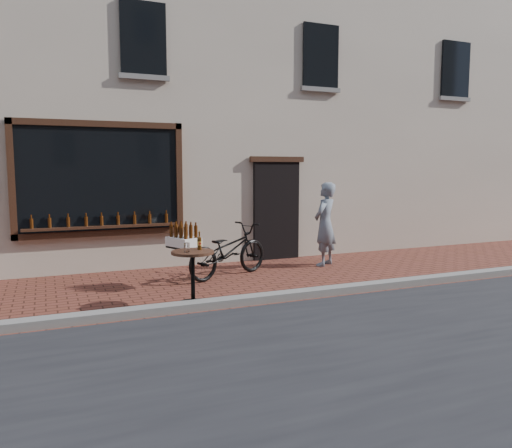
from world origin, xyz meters
name	(u,v)px	position (x,y,z in m)	size (l,w,h in m)	color
ground	(260,306)	(0.00, 0.00, 0.00)	(90.00, 90.00, 0.00)	#5E2B1E
kerb	(255,299)	(0.00, 0.20, 0.06)	(90.00, 0.25, 0.12)	slate
shop_building	(160,54)	(0.00, 6.50, 5.00)	(28.00, 6.20, 10.00)	beige
cargo_bicycle	(227,250)	(0.22, 2.11, 0.51)	(2.27, 1.44, 1.08)	black
bistro_table	(193,266)	(-0.90, 0.49, 0.59)	(0.64, 0.64, 1.10)	black
pedestrian	(325,224)	(2.53, 2.38, 0.88)	(0.64, 0.42, 1.77)	slate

